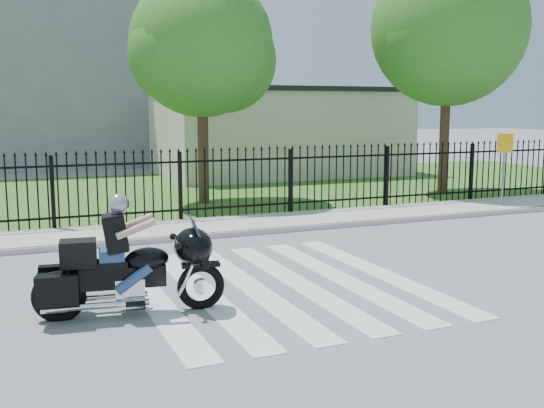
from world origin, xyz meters
name	(u,v)px	position (x,y,z in m)	size (l,w,h in m)	color
ground	(275,285)	(0.00, 0.00, 0.00)	(120.00, 120.00, 0.00)	slate
crosswalk	(275,285)	(0.00, 0.00, 0.01)	(5.00, 5.50, 0.01)	silver
sidewalk	(192,228)	(0.00, 5.00, 0.06)	(40.00, 2.00, 0.12)	#ADAAA3
curb	(204,236)	(0.00, 4.00, 0.06)	(40.00, 0.12, 0.12)	#ADAAA3
grass_strip	(135,194)	(0.00, 12.00, 0.01)	(40.00, 12.00, 0.02)	#315B1F
iron_fence	(180,188)	(0.00, 6.00, 0.90)	(26.00, 0.04, 1.80)	black
tree_mid	(201,45)	(1.50, 9.00, 4.67)	(4.20, 4.20, 6.78)	#382316
tree_right	(449,29)	(9.50, 8.00, 5.39)	(5.00, 5.00, 7.90)	#382316
building_low	(279,134)	(7.00, 16.00, 1.75)	(10.00, 6.00, 3.50)	#BFB29F
building_low_roof	(279,90)	(7.00, 16.00, 3.60)	(10.20, 6.20, 0.20)	black
building_tall	(19,45)	(-3.00, 26.00, 6.00)	(15.00, 10.00, 12.00)	gray
motorcycle_rider	(125,265)	(-2.50, -0.56, 0.72)	(2.65, 1.06, 1.76)	black
traffic_sign	(504,154)	(8.96, 4.61, 1.57)	(0.42, 0.21, 2.04)	slate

